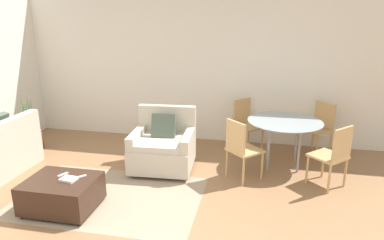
% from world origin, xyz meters
% --- Properties ---
extents(wall_back, '(12.00, 0.06, 2.75)m').
position_xyz_m(wall_back, '(0.00, 3.33, 1.38)').
color(wall_back, white).
rests_on(wall_back, ground_plane).
extents(area_rug, '(2.38, 1.57, 0.01)m').
position_xyz_m(area_rug, '(-0.63, 0.83, 0.00)').
color(area_rug, gray).
rests_on(area_rug, ground_plane).
extents(armchair, '(0.97, 0.92, 0.93)m').
position_xyz_m(armchair, '(-0.19, 1.86, 0.35)').
color(armchair, beige).
rests_on(armchair, ground_plane).
extents(ottoman, '(0.84, 0.68, 0.39)m').
position_xyz_m(ottoman, '(-1.08, 0.45, 0.22)').
color(ottoman, '#382319').
rests_on(ottoman, ground_plane).
extents(book_stack, '(0.20, 0.17, 0.03)m').
position_xyz_m(book_stack, '(-0.97, 0.46, 0.41)').
color(book_stack, beige).
rests_on(book_stack, ottoman).
extents(tv_remote_primary, '(0.13, 0.14, 0.01)m').
position_xyz_m(tv_remote_primary, '(-0.88, 0.57, 0.40)').
color(tv_remote_primary, '#B7B7BC').
rests_on(tv_remote_primary, ottoman).
extents(tv_remote_secondary, '(0.10, 0.15, 0.01)m').
position_xyz_m(tv_remote_secondary, '(-1.12, 0.58, 0.40)').
color(tv_remote_secondary, '#B7B7BC').
rests_on(tv_remote_secondary, ottoman).
extents(potted_plant, '(0.39, 0.39, 1.03)m').
position_xyz_m(potted_plant, '(-2.75, 2.19, 0.23)').
color(potted_plant, brown).
rests_on(potted_plant, ground_plane).
extents(dining_table, '(1.14, 1.14, 0.74)m').
position_xyz_m(dining_table, '(1.64, 2.33, 0.67)').
color(dining_table, '#99A8AD').
rests_on(dining_table, ground_plane).
extents(dining_chair_near_left, '(0.59, 0.59, 0.90)m').
position_xyz_m(dining_chair_near_left, '(1.01, 1.70, 0.52)').
color(dining_chair_near_left, tan).
rests_on(dining_chair_near_left, ground_plane).
extents(dining_chair_near_right, '(0.59, 0.59, 0.90)m').
position_xyz_m(dining_chair_near_right, '(2.27, 1.70, 0.52)').
color(dining_chair_near_right, tan).
rests_on(dining_chair_near_right, ground_plane).
extents(dining_chair_far_left, '(0.59, 0.59, 0.90)m').
position_xyz_m(dining_chair_far_left, '(1.01, 2.96, 0.52)').
color(dining_chair_far_left, tan).
rests_on(dining_chair_far_left, ground_plane).
extents(dining_chair_far_right, '(0.59, 0.59, 0.90)m').
position_xyz_m(dining_chair_far_right, '(2.27, 2.96, 0.52)').
color(dining_chair_far_right, tan).
rests_on(dining_chair_far_right, ground_plane).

